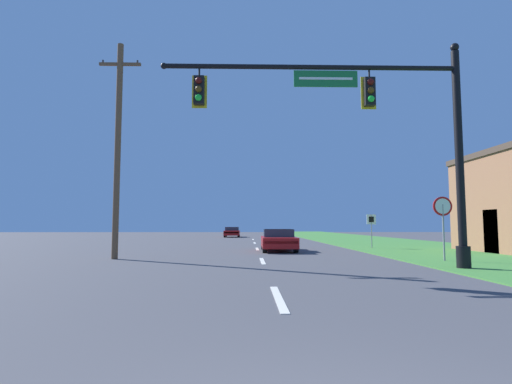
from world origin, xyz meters
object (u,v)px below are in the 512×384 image
at_px(car_ahead, 278,240).
at_px(far_car, 232,232).
at_px(stop_sign, 443,214).
at_px(utility_pole_near, 118,146).
at_px(signal_mast, 383,128).
at_px(route_sign_post, 371,223).

distance_m(car_ahead, far_car, 26.07).
xyz_separation_m(stop_sign, utility_pole_near, (-13.27, 1.50, 2.96)).
relative_size(signal_mast, far_car, 2.39).
xyz_separation_m(far_car, stop_sign, (9.49, -32.40, 1.26)).
height_order(car_ahead, stop_sign, stop_sign).
xyz_separation_m(far_car, utility_pole_near, (-3.78, -30.89, 4.22)).
bearing_deg(signal_mast, utility_pole_near, 157.56).
xyz_separation_m(far_car, route_sign_post, (9.35, -23.75, 0.92)).
height_order(signal_mast, utility_pole_near, utility_pole_near).
relative_size(stop_sign, route_sign_post, 1.23).
height_order(stop_sign, utility_pole_near, utility_pole_near).
relative_size(signal_mast, utility_pole_near, 1.08).
xyz_separation_m(route_sign_post, utility_pole_near, (-13.13, -7.14, 3.30)).
relative_size(signal_mast, car_ahead, 2.32).
xyz_separation_m(signal_mast, utility_pole_near, (-10.06, 4.16, 0.21)).
height_order(car_ahead, route_sign_post, route_sign_post).
bearing_deg(utility_pole_near, stop_sign, -6.46).
height_order(signal_mast, stop_sign, signal_mast).
bearing_deg(route_sign_post, utility_pole_near, -151.47).
bearing_deg(utility_pole_near, car_ahead, 34.74).
xyz_separation_m(signal_mast, car_ahead, (-2.77, 9.21, -4.01)).
height_order(signal_mast, far_car, signal_mast).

